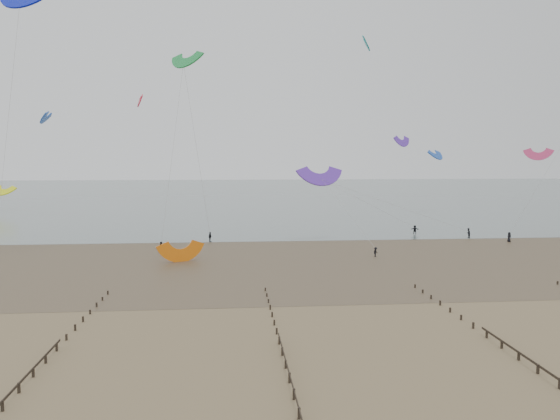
# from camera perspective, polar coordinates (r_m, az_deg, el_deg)

# --- Properties ---
(ground) EXTENTS (500.00, 500.00, 0.00)m
(ground) POSITION_cam_1_polar(r_m,az_deg,el_deg) (52.78, -5.12, -11.64)
(ground) COLOR brown
(ground) RESTS_ON ground
(sea_and_shore) EXTENTS (500.00, 665.00, 0.03)m
(sea_and_shore) POSITION_cam_1_polar(r_m,az_deg,el_deg) (86.36, -7.87, -4.95)
(sea_and_shore) COLOR #475654
(sea_and_shore) RESTS_ON ground
(groynes) EXTENTS (72.16, 50.16, 1.00)m
(groynes) POSITION_cam_1_polar(r_m,az_deg,el_deg) (35.03, 1.89, -19.92)
(groynes) COLOR black
(groynes) RESTS_ON ground
(kitesurfers) EXTENTS (97.65, 27.31, 1.89)m
(kitesurfers) POSITION_cam_1_polar(r_m,az_deg,el_deg) (102.15, 6.31, -2.82)
(kitesurfers) COLOR black
(kitesurfers) RESTS_ON ground
(grounded_kite) EXTENTS (7.47, 6.75, 3.36)m
(grounded_kite) POSITION_cam_1_polar(r_m,az_deg,el_deg) (83.52, -10.30, -5.35)
(grounded_kite) COLOR orange
(grounded_kite) RESTS_ON ground
(kites_airborne) EXTENTS (241.20, 129.63, 43.75)m
(kites_airborne) POSITION_cam_1_polar(r_m,az_deg,el_deg) (137.85, -8.67, 8.84)
(kites_airborne) COLOR maroon
(kites_airborne) RESTS_ON ground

